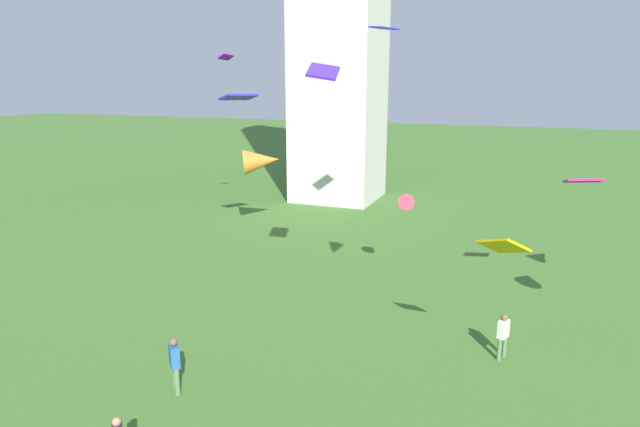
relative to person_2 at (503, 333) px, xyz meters
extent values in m
sphere|color=#A37556|center=(-8.32, -9.35, 0.55)|extent=(0.22, 0.22, 0.22)
cylinder|color=#51754C|center=(-0.07, -0.17, -0.54)|extent=(0.15, 0.15, 0.79)
cylinder|color=#51754C|center=(0.07, 0.17, -0.54)|extent=(0.15, 0.15, 0.79)
cube|color=silver|center=(0.00, 0.00, 0.17)|extent=(0.40, 0.49, 0.63)
sphere|color=brown|center=(0.00, 0.00, 0.60)|extent=(0.23, 0.23, 0.23)
cylinder|color=#51754C|center=(-9.13, -5.94, -0.50)|extent=(0.16, 0.16, 0.86)
cylinder|color=#51754C|center=(-9.41, -5.66, -0.50)|extent=(0.16, 0.16, 0.86)
cube|color=#235693|center=(-9.27, -5.80, 0.27)|extent=(0.52, 0.52, 0.68)
sphere|color=brown|center=(-9.27, -5.80, 0.74)|extent=(0.25, 0.25, 0.25)
cube|color=#C70786|center=(2.35, 4.79, 4.66)|extent=(1.43, 1.09, 0.37)
cone|color=#BA2D43|center=(-4.73, 5.75, 2.96)|extent=(0.90, 1.29, 1.01)
cube|color=#710DC0|center=(-17.57, 11.91, 9.80)|extent=(0.79, 0.99, 0.41)
cone|color=#C47828|center=(-14.74, 10.77, 3.70)|extent=(2.72, 2.46, 1.69)
cube|color=#D7AF04|center=(-0.16, -2.67, 3.91)|extent=(1.54, 1.38, 0.85)
cube|color=#3F1EB4|center=(-6.64, 0.02, 8.74)|extent=(1.32, 1.69, 0.67)
cube|color=#2F23DF|center=(-13.97, 6.97, 7.58)|extent=(1.96, 2.12, 0.38)
cube|color=#1F1FC2|center=(-6.49, 7.57, 10.78)|extent=(1.30, 1.48, 0.16)
camera|label=1|loc=(0.30, -18.13, 8.48)|focal=30.38mm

